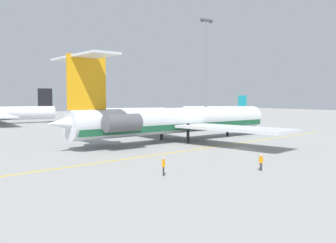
{
  "coord_description": "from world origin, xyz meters",
  "views": [
    {
      "loc": [
        -35.99,
        -39.24,
        7.31
      ],
      "look_at": [
        -2.17,
        16.54,
        3.13
      ],
      "focal_mm": 38.72,
      "sensor_mm": 36.0,
      "label": 1
    }
  ],
  "objects_px": {
    "airliner_far_right": "(214,110)",
    "ground_crew_near_nose": "(195,124)",
    "light_mast": "(206,68)",
    "main_jetliner": "(174,120)",
    "safety_cone_nose": "(187,126)",
    "ground_crew_near_tail": "(261,160)",
    "ground_crew_starboard": "(163,164)",
    "airliner_mid_right": "(133,112)"
  },
  "relations": [
    {
      "from": "main_jetliner",
      "to": "light_mast",
      "type": "distance_m",
      "value": 44.95
    },
    {
      "from": "airliner_far_right",
      "to": "ground_crew_near_nose",
      "type": "height_order",
      "value": "airliner_far_right"
    },
    {
      "from": "ground_crew_near_nose",
      "to": "light_mast",
      "type": "bearing_deg",
      "value": 47.29
    },
    {
      "from": "main_jetliner",
      "to": "airliner_far_right",
      "type": "distance_m",
      "value": 88.34
    },
    {
      "from": "main_jetliner",
      "to": "ground_crew_near_nose",
      "type": "distance_m",
      "value": 27.56
    },
    {
      "from": "ground_crew_starboard",
      "to": "light_mast",
      "type": "relative_size",
      "value": 0.06
    },
    {
      "from": "airliner_mid_right",
      "to": "ground_crew_near_nose",
      "type": "xyz_separation_m",
      "value": [
        -4.92,
        -44.63,
        -1.31
      ]
    },
    {
      "from": "airliner_mid_right",
      "to": "safety_cone_nose",
      "type": "bearing_deg",
      "value": -90.32
    },
    {
      "from": "airliner_mid_right",
      "to": "ground_crew_near_nose",
      "type": "bearing_deg",
      "value": -90.49
    },
    {
      "from": "safety_cone_nose",
      "to": "light_mast",
      "type": "xyz_separation_m",
      "value": [
        10.86,
        6.3,
        15.71
      ]
    },
    {
      "from": "airliner_far_right",
      "to": "light_mast",
      "type": "bearing_deg",
      "value": 69.75
    },
    {
      "from": "safety_cone_nose",
      "to": "ground_crew_near_nose",
      "type": "bearing_deg",
      "value": -97.86
    },
    {
      "from": "ground_crew_near_nose",
      "to": "ground_crew_near_tail",
      "type": "distance_m",
      "value": 51.77
    },
    {
      "from": "ground_crew_near_tail",
      "to": "safety_cone_nose",
      "type": "bearing_deg",
      "value": 17.03
    },
    {
      "from": "safety_cone_nose",
      "to": "main_jetliner",
      "type": "bearing_deg",
      "value": -128.06
    },
    {
      "from": "ground_crew_starboard",
      "to": "light_mast",
      "type": "xyz_separation_m",
      "value": [
        45.58,
        53.47,
        14.84
      ]
    },
    {
      "from": "airliner_far_right",
      "to": "ground_crew_near_nose",
      "type": "distance_m",
      "value": 60.9
    },
    {
      "from": "airliner_far_right",
      "to": "safety_cone_nose",
      "type": "height_order",
      "value": "airliner_far_right"
    },
    {
      "from": "airliner_mid_right",
      "to": "airliner_far_right",
      "type": "height_order",
      "value": "airliner_far_right"
    },
    {
      "from": "main_jetliner",
      "to": "safety_cone_nose",
      "type": "bearing_deg",
      "value": 43.37
    },
    {
      "from": "airliner_mid_right",
      "to": "ground_crew_starboard",
      "type": "bearing_deg",
      "value": -108.29
    },
    {
      "from": "light_mast",
      "to": "ground_crew_near_nose",
      "type": "bearing_deg",
      "value": -136.64
    },
    {
      "from": "ground_crew_near_tail",
      "to": "ground_crew_starboard",
      "type": "bearing_deg",
      "value": 116.2
    },
    {
      "from": "airliner_far_right",
      "to": "ground_crew_starboard",
      "type": "height_order",
      "value": "airliner_far_right"
    },
    {
      "from": "main_jetliner",
      "to": "ground_crew_near_nose",
      "type": "height_order",
      "value": "main_jetliner"
    },
    {
      "from": "main_jetliner",
      "to": "ground_crew_near_tail",
      "type": "height_order",
      "value": "main_jetliner"
    },
    {
      "from": "ground_crew_near_tail",
      "to": "ground_crew_starboard",
      "type": "distance_m",
      "value": 10.12
    },
    {
      "from": "main_jetliner",
      "to": "ground_crew_near_tail",
      "type": "distance_m",
      "value": 26.29
    },
    {
      "from": "main_jetliner",
      "to": "light_mast",
      "type": "xyz_separation_m",
      "value": [
        30.16,
        30.96,
        12.35
      ]
    },
    {
      "from": "light_mast",
      "to": "main_jetliner",
      "type": "bearing_deg",
      "value": -134.25
    },
    {
      "from": "ground_crew_near_nose",
      "to": "light_mast",
      "type": "distance_m",
      "value": 21.71
    },
    {
      "from": "airliner_far_right",
      "to": "safety_cone_nose",
      "type": "distance_m",
      "value": 57.22
    },
    {
      "from": "ground_crew_near_nose",
      "to": "safety_cone_nose",
      "type": "height_order",
      "value": "ground_crew_near_nose"
    },
    {
      "from": "airliner_mid_right",
      "to": "airliner_far_right",
      "type": "bearing_deg",
      "value": 6.04
    },
    {
      "from": "ground_crew_starboard",
      "to": "light_mast",
      "type": "height_order",
      "value": "light_mast"
    },
    {
      "from": "light_mast",
      "to": "safety_cone_nose",
      "type": "bearing_deg",
      "value": -149.87
    },
    {
      "from": "airliner_far_right",
      "to": "ground_crew_near_tail",
      "type": "height_order",
      "value": "airliner_far_right"
    },
    {
      "from": "airliner_mid_right",
      "to": "light_mast",
      "type": "height_order",
      "value": "light_mast"
    },
    {
      "from": "airliner_far_right",
      "to": "ground_crew_near_tail",
      "type": "relative_size",
      "value": 16.46
    },
    {
      "from": "main_jetliner",
      "to": "airliner_mid_right",
      "type": "distance_m",
      "value": 68.92
    },
    {
      "from": "main_jetliner",
      "to": "airliner_far_right",
      "type": "xyz_separation_m",
      "value": [
        59.92,
        64.9,
        -1.12
      ]
    },
    {
      "from": "airliner_far_right",
      "to": "ground_crew_starboard",
      "type": "bearing_deg",
      "value": 70.23
    }
  ]
}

